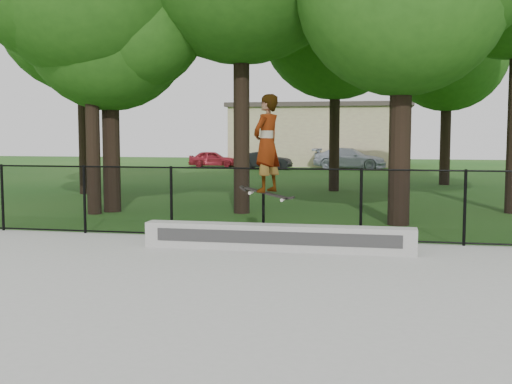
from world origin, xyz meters
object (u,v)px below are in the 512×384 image
grind_ledge (277,237)px  car_b (265,161)px  car_a (212,159)px  skater_airborne (267,145)px  car_c (350,158)px

grind_ledge → car_b: bearing=101.1°
car_a → skater_airborne: 31.21m
skater_airborne → car_a: bearing=107.2°
car_c → car_b: bearing=112.9°
grind_ledge → car_a: bearing=107.6°
car_b → car_c: size_ratio=0.71×
car_a → car_c: 9.16m
car_a → car_c: bearing=-102.3°
car_c → skater_airborne: skater_airborne is taller
car_b → car_c: 5.35m
grind_ledge → car_b: (-5.42, 27.57, 0.24)m
grind_ledge → skater_airborne: bearing=-146.9°
car_b → skater_airborne: size_ratio=1.50×
car_b → skater_airborne: (5.23, -27.69, 1.50)m
car_a → car_b: (3.97, -2.09, 0.00)m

